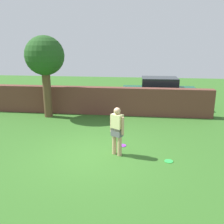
# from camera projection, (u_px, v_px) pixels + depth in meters

# --- Properties ---
(ground_plane) EXTENTS (40.00, 40.00, 0.00)m
(ground_plane) POSITION_uv_depth(u_px,v_px,m) (94.00, 154.00, 8.37)
(ground_plane) COLOR #336623
(brick_wall) EXTENTS (13.06, 0.50, 1.42)m
(brick_wall) POSITION_uv_depth(u_px,v_px,m) (84.00, 100.00, 13.12)
(brick_wall) COLOR brown
(brick_wall) RESTS_ON ground
(tree) EXTENTS (1.88, 1.88, 3.97)m
(tree) POSITION_uv_depth(u_px,v_px,m) (45.00, 58.00, 11.94)
(tree) COLOR brown
(tree) RESTS_ON ground
(person) EXTENTS (0.48, 0.37, 1.62)m
(person) POSITION_uv_depth(u_px,v_px,m) (117.00, 129.00, 8.10)
(person) COLOR tan
(person) RESTS_ON ground
(car) EXTENTS (4.24, 2.00, 1.72)m
(car) POSITION_uv_depth(u_px,v_px,m) (159.00, 92.00, 14.42)
(car) COLOR #0C4C2D
(car) RESTS_ON ground
(frisbee_purple) EXTENTS (0.27, 0.27, 0.02)m
(frisbee_purple) POSITION_uv_depth(u_px,v_px,m) (122.00, 145.00, 9.06)
(frisbee_purple) COLOR purple
(frisbee_purple) RESTS_ON ground
(frisbee_green) EXTENTS (0.27, 0.27, 0.02)m
(frisbee_green) POSITION_uv_depth(u_px,v_px,m) (169.00, 161.00, 7.85)
(frisbee_green) COLOR green
(frisbee_green) RESTS_ON ground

